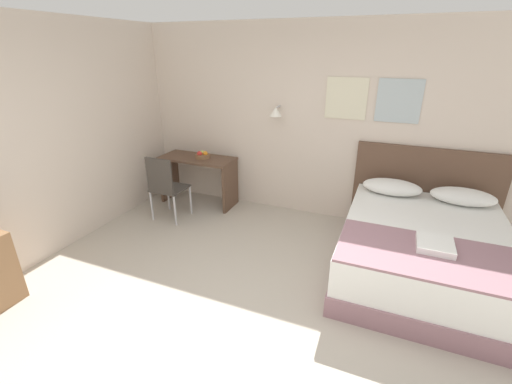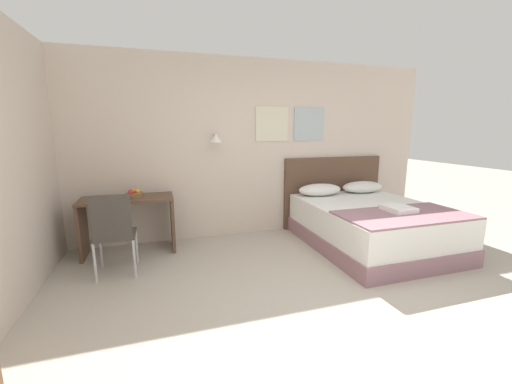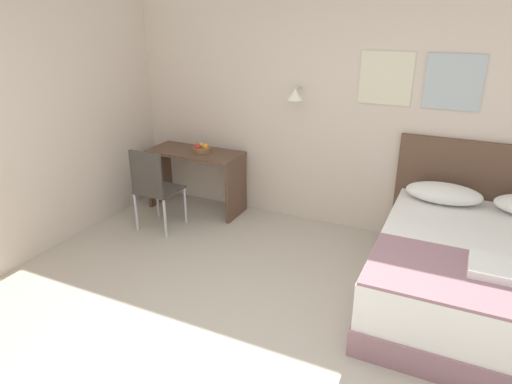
{
  "view_description": "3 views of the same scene",
  "coord_description": "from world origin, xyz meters",
  "px_view_note": "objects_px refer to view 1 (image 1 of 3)",
  "views": [
    {
      "loc": [
        1.0,
        -2.06,
        2.28
      ],
      "look_at": [
        -0.34,
        1.19,
        0.81
      ],
      "focal_mm": 24.0,
      "sensor_mm": 36.0,
      "label": 1
    },
    {
      "loc": [
        -1.35,
        -2.05,
        1.62
      ],
      "look_at": [
        -0.34,
        1.18,
        0.94
      ],
      "focal_mm": 22.0,
      "sensor_mm": 36.0,
      "label": 2
    },
    {
      "loc": [
        1.17,
        -2.2,
        2.34
      ],
      "look_at": [
        -0.4,
        1.12,
        0.87
      ],
      "focal_mm": 32.0,
      "sensor_mm": 36.0,
      "label": 3
    }
  ],
  "objects_px": {
    "folded_towel_near_foot": "(435,244)",
    "fruit_bowl": "(202,155)",
    "headboard": "(424,192)",
    "pillow_left": "(392,187)",
    "bed": "(422,252)",
    "desk_chair": "(165,184)",
    "pillow_right": "(463,196)",
    "throw_blanket": "(431,256)",
    "desk": "(198,172)"
  },
  "relations": [
    {
      "from": "bed",
      "to": "desk_chair",
      "type": "height_order",
      "value": "desk_chair"
    },
    {
      "from": "folded_towel_near_foot",
      "to": "fruit_bowl",
      "type": "relative_size",
      "value": 1.55
    },
    {
      "from": "pillow_left",
      "to": "pillow_right",
      "type": "bearing_deg",
      "value": 0.0
    },
    {
      "from": "desk_chair",
      "to": "headboard",
      "type": "bearing_deg",
      "value": 16.72
    },
    {
      "from": "pillow_left",
      "to": "folded_towel_near_foot",
      "type": "distance_m",
      "value": 1.31
    },
    {
      "from": "pillow_left",
      "to": "pillow_right",
      "type": "distance_m",
      "value": 0.78
    },
    {
      "from": "pillow_right",
      "to": "folded_towel_near_foot",
      "type": "distance_m",
      "value": 1.29
    },
    {
      "from": "desk",
      "to": "desk_chair",
      "type": "xyz_separation_m",
      "value": [
        -0.1,
        -0.72,
        0.03
      ]
    },
    {
      "from": "headboard",
      "to": "desk_chair",
      "type": "xyz_separation_m",
      "value": [
        -3.31,
        -0.99,
        -0.03
      ]
    },
    {
      "from": "pillow_right",
      "to": "desk",
      "type": "bearing_deg",
      "value": -179.86
    },
    {
      "from": "headboard",
      "to": "pillow_left",
      "type": "distance_m",
      "value": 0.49
    },
    {
      "from": "throw_blanket",
      "to": "desk",
      "type": "relative_size",
      "value": 1.38
    },
    {
      "from": "desk_chair",
      "to": "throw_blanket",
      "type": "bearing_deg",
      "value": -11.15
    },
    {
      "from": "headboard",
      "to": "desk_chair",
      "type": "relative_size",
      "value": 1.85
    },
    {
      "from": "desk",
      "to": "fruit_bowl",
      "type": "distance_m",
      "value": 0.28
    },
    {
      "from": "throw_blanket",
      "to": "folded_towel_near_foot",
      "type": "distance_m",
      "value": 0.15
    },
    {
      "from": "headboard",
      "to": "desk",
      "type": "bearing_deg",
      "value": -175.06
    },
    {
      "from": "headboard",
      "to": "folded_towel_near_foot",
      "type": "relative_size",
      "value": 5.04
    },
    {
      "from": "throw_blanket",
      "to": "desk_chair",
      "type": "distance_m",
      "value": 3.37
    },
    {
      "from": "pillow_right",
      "to": "folded_towel_near_foot",
      "type": "xyz_separation_m",
      "value": [
        -0.36,
        -1.23,
        -0.04
      ]
    },
    {
      "from": "fruit_bowl",
      "to": "headboard",
      "type": "bearing_deg",
      "value": 4.82
    },
    {
      "from": "bed",
      "to": "folded_towel_near_foot",
      "type": "bearing_deg",
      "value": -86.0
    },
    {
      "from": "bed",
      "to": "fruit_bowl",
      "type": "bearing_deg",
      "value": 165.82
    },
    {
      "from": "fruit_bowl",
      "to": "bed",
      "type": "bearing_deg",
      "value": -14.18
    },
    {
      "from": "pillow_left",
      "to": "pillow_right",
      "type": "xyz_separation_m",
      "value": [
        0.78,
        0.0,
        0.0
      ]
    },
    {
      "from": "desk_chair",
      "to": "fruit_bowl",
      "type": "distance_m",
      "value": 0.79
    },
    {
      "from": "desk",
      "to": "headboard",
      "type": "bearing_deg",
      "value": 4.94
    },
    {
      "from": "headboard",
      "to": "desk",
      "type": "height_order",
      "value": "headboard"
    },
    {
      "from": "headboard",
      "to": "fruit_bowl",
      "type": "relative_size",
      "value": 7.83
    },
    {
      "from": "pillow_left",
      "to": "folded_towel_near_foot",
      "type": "xyz_separation_m",
      "value": [
        0.42,
        -1.23,
        -0.04
      ]
    },
    {
      "from": "pillow_right",
      "to": "desk_chair",
      "type": "distance_m",
      "value": 3.77
    },
    {
      "from": "desk_chair",
      "to": "fruit_bowl",
      "type": "relative_size",
      "value": 4.23
    },
    {
      "from": "folded_towel_near_foot",
      "to": "fruit_bowl",
      "type": "bearing_deg",
      "value": 158.55
    },
    {
      "from": "bed",
      "to": "desk_chair",
      "type": "relative_size",
      "value": 2.15
    },
    {
      "from": "desk",
      "to": "bed",
      "type": "bearing_deg",
      "value": -13.57
    },
    {
      "from": "pillow_right",
      "to": "desk",
      "type": "distance_m",
      "value": 3.61
    },
    {
      "from": "pillow_right",
      "to": "fruit_bowl",
      "type": "bearing_deg",
      "value": 179.91
    },
    {
      "from": "headboard",
      "to": "desk_chair",
      "type": "bearing_deg",
      "value": -163.28
    },
    {
      "from": "folded_towel_near_foot",
      "to": "desk_chair",
      "type": "xyz_separation_m",
      "value": [
        -3.34,
        0.51,
        -0.1
      ]
    },
    {
      "from": "pillow_left",
      "to": "headboard",
      "type": "bearing_deg",
      "value": 34.45
    },
    {
      "from": "pillow_left",
      "to": "throw_blanket",
      "type": "xyz_separation_m",
      "value": [
        0.39,
        -1.38,
        -0.08
      ]
    },
    {
      "from": "pillow_right",
      "to": "throw_blanket",
      "type": "relative_size",
      "value": 0.44
    },
    {
      "from": "pillow_left",
      "to": "fruit_bowl",
      "type": "distance_m",
      "value": 2.73
    },
    {
      "from": "headboard",
      "to": "fruit_bowl",
      "type": "distance_m",
      "value": 3.14
    },
    {
      "from": "pillow_left",
      "to": "throw_blanket",
      "type": "height_order",
      "value": "pillow_left"
    },
    {
      "from": "headboard",
      "to": "desk_chair",
      "type": "distance_m",
      "value": 3.45
    },
    {
      "from": "headboard",
      "to": "pillow_left",
      "type": "height_order",
      "value": "headboard"
    },
    {
      "from": "bed",
      "to": "pillow_left",
      "type": "relative_size",
      "value": 2.91
    },
    {
      "from": "headboard",
      "to": "pillow_right",
      "type": "distance_m",
      "value": 0.49
    },
    {
      "from": "pillow_left",
      "to": "desk",
      "type": "bearing_deg",
      "value": -179.82
    }
  ]
}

